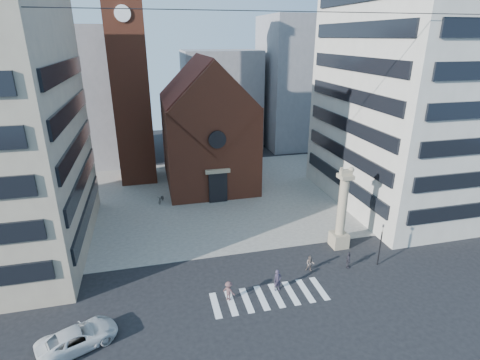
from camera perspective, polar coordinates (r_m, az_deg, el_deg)
name	(u,v)px	position (r m, az deg, el deg)	size (l,w,h in m)	color
ground	(253,277)	(34.94, 2.01, -14.50)	(120.00, 120.00, 0.00)	black
piazza	(215,196)	(51.18, -3.77, -2.37)	(46.00, 30.00, 0.05)	#9C988E
zebra_crossing	(269,297)	(32.79, 4.47, -17.29)	(10.20, 3.20, 0.01)	white
church	(207,128)	(54.37, -5.11, 7.83)	(12.00, 16.65, 18.00)	brown
campanile	(129,72)	(55.54, -16.52, 15.47)	(5.50, 5.50, 31.20)	brown
building_right	(422,75)	(50.85, 26.00, 14.13)	(18.00, 22.00, 32.00)	beige
bg_block_left	(72,97)	(69.02, -24.27, 11.46)	(16.00, 14.00, 22.00)	gray
bg_block_mid	(221,99)	(74.52, -2.95, 12.25)	(14.00, 12.00, 18.00)	gray
bg_block_right	(304,82)	(75.97, 9.78, 14.44)	(16.00, 14.00, 24.00)	gray
lion_column	(341,216)	(39.05, 15.19, -5.32)	(1.63, 1.60, 8.68)	tan
traffic_light	(380,244)	(37.61, 20.62, -9.08)	(0.13, 0.16, 4.30)	black
white_car	(78,338)	(30.35, -23.48, -21.19)	(2.47, 5.36, 1.49)	silver
pedestrian_0	(278,280)	(32.97, 5.74, -14.95)	(0.72, 0.47, 1.97)	#332B3B
pedestrian_1	(310,264)	(35.83, 10.63, -12.41)	(0.75, 0.59, 1.55)	#63564F
pedestrian_2	(348,260)	(37.05, 16.17, -11.65)	(0.95, 0.40, 1.63)	#28272F
pedestrian_3	(229,291)	(31.90, -1.71, -16.52)	(1.11, 0.64, 1.72)	#513637
scooter_0	(161,199)	(49.83, -11.91, -2.83)	(0.66, 1.88, 0.99)	black
scooter_1	(174,197)	(49.86, -9.97, -2.60)	(0.52, 1.83, 1.10)	black
scooter_2	(187,196)	(50.00, -8.02, -2.48)	(0.66, 1.88, 0.99)	black
scooter_3	(200,195)	(50.14, -6.09, -2.25)	(0.52, 1.83, 1.10)	black
scooter_4	(213,194)	(50.39, -4.18, -2.13)	(0.66, 1.88, 0.99)	black
scooter_5	(225,192)	(50.65, -2.28, -1.90)	(0.52, 1.83, 1.10)	black
scooter_6	(237,192)	(51.01, -0.41, -1.78)	(0.66, 1.88, 0.99)	black
scooter_7	(249,190)	(51.38, 1.44, -1.55)	(0.52, 1.83, 1.10)	black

